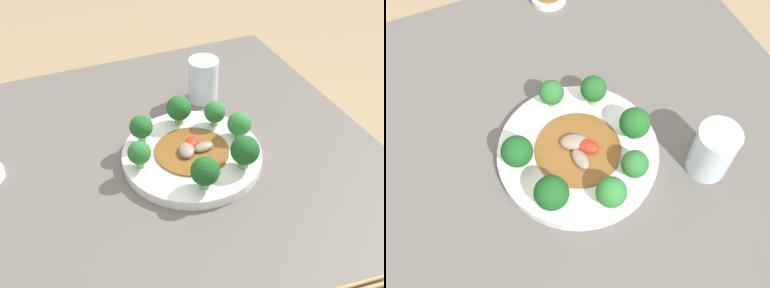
% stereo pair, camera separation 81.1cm
% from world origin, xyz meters
% --- Properties ---
extents(ground_plane, '(8.00, 8.00, 0.00)m').
position_xyz_m(ground_plane, '(0.00, 0.00, 0.00)').
color(ground_plane, '#9E8460').
extents(table, '(1.02, 0.89, 0.73)m').
position_xyz_m(table, '(0.00, 0.00, 0.36)').
color(table, '#5B5651').
rests_on(table, ground_plane).
extents(plate, '(0.29, 0.29, 0.02)m').
position_xyz_m(plate, '(-0.04, 0.04, 0.74)').
color(plate, white).
rests_on(plate, table).
extents(broccoli_east, '(0.06, 0.06, 0.07)m').
position_xyz_m(broccoli_east, '(0.06, 0.02, 0.79)').
color(broccoli_east, '#70A356').
rests_on(broccoli_east, plate).
extents(broccoli_north, '(0.05, 0.05, 0.06)m').
position_xyz_m(broccoli_north, '(-0.05, 0.15, 0.78)').
color(broccoli_north, '#70A356').
rests_on(broccoli_north, plate).
extents(broccoli_northeast, '(0.06, 0.06, 0.07)m').
position_xyz_m(broccoli_northeast, '(0.04, 0.12, 0.79)').
color(broccoli_northeast, '#70A356').
rests_on(broccoli_northeast, plate).
extents(broccoli_southwest, '(0.05, 0.05, 0.06)m').
position_xyz_m(broccoli_southwest, '(-0.11, -0.04, 0.79)').
color(broccoli_southwest, '#7AAD5B').
rests_on(broccoli_southwest, plate).
extents(broccoli_west, '(0.06, 0.06, 0.07)m').
position_xyz_m(broccoli_west, '(-0.14, 0.05, 0.79)').
color(broccoli_west, '#70A356').
rests_on(broccoli_west, plate).
extents(broccoli_northwest, '(0.05, 0.05, 0.06)m').
position_xyz_m(broccoli_northwest, '(-0.11, 0.12, 0.78)').
color(broccoli_northwest, '#89B76B').
rests_on(broccoli_northwest, plate).
extents(broccoli_south, '(0.05, 0.05, 0.06)m').
position_xyz_m(broccoli_south, '(-0.04, -0.07, 0.78)').
color(broccoli_south, '#7AAD5B').
rests_on(broccoli_south, plate).
extents(stirfry_center, '(0.15, 0.15, 0.02)m').
position_xyz_m(stirfry_center, '(-0.04, 0.04, 0.75)').
color(stirfry_center, brown).
rests_on(stirfry_center, plate).
extents(drinking_glass, '(0.07, 0.07, 0.11)m').
position_xyz_m(drinking_glass, '(-0.24, 0.15, 0.78)').
color(drinking_glass, silver).
rests_on(drinking_glass, table).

